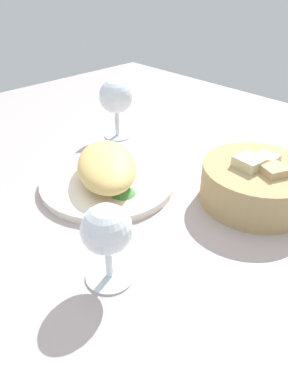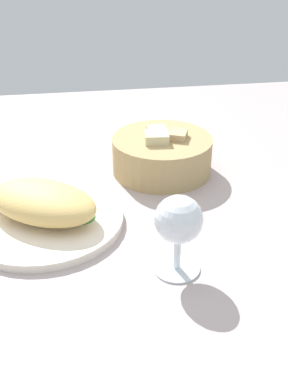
# 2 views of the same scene
# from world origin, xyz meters

# --- Properties ---
(ground_plane) EXTENTS (1.40, 1.40, 0.02)m
(ground_plane) POSITION_xyz_m (0.00, 0.00, -0.01)
(ground_plane) COLOR #AE9E9D
(plate) EXTENTS (0.26, 0.26, 0.01)m
(plate) POSITION_xyz_m (-0.03, 0.02, 0.01)
(plate) COLOR white
(plate) RESTS_ON ground_plane
(omelette) EXTENTS (0.22, 0.20, 0.06)m
(omelette) POSITION_xyz_m (-0.03, 0.02, 0.04)
(omelette) COLOR #E4BB68
(omelette) RESTS_ON plate
(lettuce_garnish) EXTENTS (0.05, 0.05, 0.02)m
(lettuce_garnish) POSITION_xyz_m (0.03, 0.01, 0.02)
(lettuce_garnish) COLOR #418B3C
(lettuce_garnish) RESTS_ON plate
(bread_basket) EXTENTS (0.19, 0.19, 0.09)m
(bread_basket) POSITION_xyz_m (0.20, 0.18, 0.04)
(bread_basket) COLOR tan
(bread_basket) RESTS_ON ground_plane
(wine_glass_near) EXTENTS (0.07, 0.07, 0.12)m
(wine_glass_near) POSITION_xyz_m (0.16, -0.12, 0.08)
(wine_glass_near) COLOR silver
(wine_glass_near) RESTS_ON ground_plane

